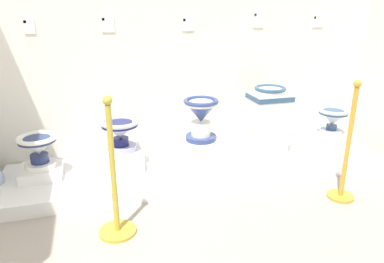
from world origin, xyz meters
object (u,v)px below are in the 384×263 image
object	(u,v)px
stanchion_post_near_left	(115,198)
stanchion_post_near_right	(346,161)
plinth_block_leftmost	(267,140)
antique_toilet_rightmost	(201,115)
antique_toilet_central_ornate	(38,147)
plinth_block_squat_floral	(330,140)
plinth_block_central_ornate	(42,172)
plinth_block_broad_patterned	(122,159)
info_placard_first	(29,26)
antique_toilet_squat_floral	(333,117)
info_placard_fourth	(258,20)
info_placard_fifth	(318,21)
info_placard_third	(188,24)
antique_toilet_leftmost	(269,107)
antique_toilet_broad_patterned	(120,131)
info_placard_second	(108,24)
plinth_block_rightmost	(201,150)

from	to	relation	value
stanchion_post_near_left	stanchion_post_near_right	xyz separation A→B (m)	(1.93, -0.00, 0.05)
plinth_block_leftmost	antique_toilet_rightmost	bearing A→B (deg)	-178.06
antique_toilet_central_ornate	plinth_block_squat_floral	bearing A→B (deg)	-1.60
plinth_block_leftmost	plinth_block_central_ornate	bearing A→B (deg)	179.72
stanchion_post_near_right	plinth_block_broad_patterned	bearing A→B (deg)	154.03
plinth_block_squat_floral	info_placard_first	distance (m)	3.22
antique_toilet_squat_floral	info_placard_fourth	xyz separation A→B (m)	(-0.71, 0.47, 0.99)
antique_toilet_central_ornate	plinth_block_broad_patterned	distance (m)	0.75
info_placard_fifth	info_placard_first	bearing A→B (deg)	-180.00
plinth_block_broad_patterned	stanchion_post_near_left	world-z (taller)	stanchion_post_near_left
info_placard_first	antique_toilet_central_ornate	bearing A→B (deg)	-92.24
stanchion_post_near_left	plinth_block_squat_floral	bearing A→B (deg)	18.61
info_placard_third	info_placard_fifth	world-z (taller)	info_placard_fifth
antique_toilet_leftmost	antique_toilet_broad_patterned	bearing A→B (deg)	179.63
info_placard_second	info_placard_fourth	distance (m)	1.55
plinth_block_squat_floral	stanchion_post_near_right	world-z (taller)	stanchion_post_near_right
antique_toilet_squat_floral	antique_toilet_broad_patterned	bearing A→B (deg)	177.91
plinth_block_squat_floral	stanchion_post_near_right	distance (m)	0.92
plinth_block_rightmost	info_placard_third	bearing A→B (deg)	91.66
antique_toilet_central_ornate	plinth_block_broad_patterned	bearing A→B (deg)	-0.10
antique_toilet_central_ornate	plinth_block_rightmost	world-z (taller)	antique_toilet_central_ornate
info_placard_second	stanchion_post_near_right	bearing A→B (deg)	-34.76
plinth_block_central_ornate	antique_toilet_squat_floral	size ratio (longest dim) A/B	1.11
plinth_block_broad_patterned	info_placard_fourth	xyz separation A→B (m)	(1.53, 0.39, 1.25)
info_placard_second	stanchion_post_near_right	distance (m)	2.47
info_placard_first	info_placard_fourth	bearing A→B (deg)	0.00
antique_toilet_rightmost	info_placard_second	distance (m)	1.23
antique_toilet_broad_patterned	stanchion_post_near_right	distance (m)	2.01
info_placard_second	antique_toilet_rightmost	bearing A→B (deg)	-27.93
plinth_block_leftmost	info_placard_second	distance (m)	1.97
plinth_block_broad_patterned	info_placard_fifth	xyz separation A→B (m)	(2.25, 0.39, 1.22)
antique_toilet_leftmost	info_placard_fourth	bearing A→B (deg)	87.69
plinth_block_broad_patterned	plinth_block_leftmost	size ratio (longest dim) A/B	1.15
antique_toilet_rightmost	plinth_block_broad_patterned	bearing A→B (deg)	177.45
plinth_block_squat_floral	info_placard_second	bearing A→B (deg)	168.27
antique_toilet_leftmost	plinth_block_squat_floral	distance (m)	0.84
plinth_block_central_ornate	antique_toilet_central_ornate	distance (m)	0.24
plinth_block_leftmost	info_placard_first	distance (m)	2.54
plinth_block_central_ornate	plinth_block_broad_patterned	world-z (taller)	plinth_block_broad_patterned
plinth_block_broad_patterned	stanchion_post_near_left	size ratio (longest dim) A/B	0.36
plinth_block_squat_floral	info_placard_second	xyz separation A→B (m)	(-2.26, 0.47, 1.23)
info_placard_second	plinth_block_central_ornate	bearing A→B (deg)	-151.23
info_placard_fifth	stanchion_post_near_right	size ratio (longest dim) A/B	0.13
plinth_block_broad_patterned	antique_toilet_broad_patterned	world-z (taller)	antique_toilet_broad_patterned
plinth_block_rightmost	antique_toilet_squat_floral	bearing A→B (deg)	-1.85
plinth_block_broad_patterned	info_placard_fourth	distance (m)	2.01
antique_toilet_rightmost	plinth_block_leftmost	xyz separation A→B (m)	(0.74, 0.02, -0.34)
antique_toilet_central_ornate	info_placard_fourth	world-z (taller)	info_placard_fourth
antique_toilet_leftmost	plinth_block_squat_floral	xyz separation A→B (m)	(0.73, -0.07, -0.42)
plinth_block_central_ornate	plinth_block_rightmost	distance (m)	1.50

